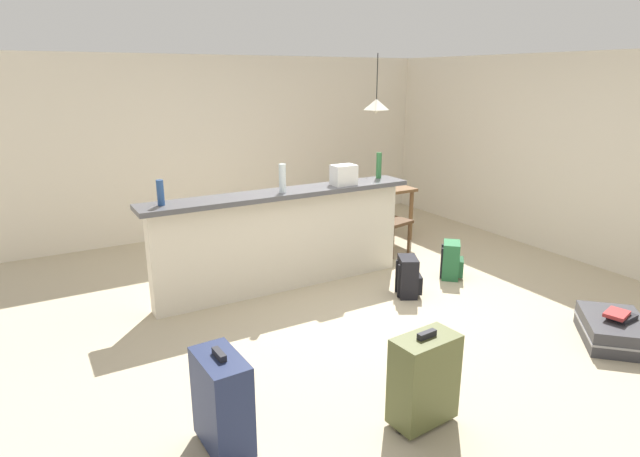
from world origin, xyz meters
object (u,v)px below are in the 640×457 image
(dining_table, at_px, (368,194))
(pendant_lamp, at_px, (376,104))
(grocery_bag, at_px, (344,175))
(suitcase_flat_charcoal, at_px, (613,330))
(backpack_black, at_px, (408,277))
(dining_chair_near_partition, at_px, (387,214))
(bottle_clear, at_px, (282,178))
(suitcase_upright_olive, at_px, (424,379))
(book_stack, at_px, (620,315))
(bottle_green, at_px, (379,165))
(backpack_green, at_px, (452,261))
(suitcase_upright_navy, at_px, (222,401))
(bottle_blue, at_px, (160,193))

(dining_table, height_order, pendant_lamp, pendant_lamp)
(grocery_bag, relative_size, suitcase_flat_charcoal, 0.31)
(pendant_lamp, height_order, backpack_black, pendant_lamp)
(grocery_bag, bearing_deg, suitcase_flat_charcoal, -63.82)
(pendant_lamp, bearing_deg, backpack_black, -114.96)
(dining_chair_near_partition, relative_size, suitcase_flat_charcoal, 1.11)
(bottle_clear, distance_m, suitcase_upright_olive, 2.64)
(suitcase_upright_olive, bearing_deg, backpack_black, 53.35)
(grocery_bag, relative_size, book_stack, 0.86)
(pendant_lamp, xyz_separation_m, suitcase_upright_olive, (-2.11, -3.51, -1.53))
(dining_table, xyz_separation_m, pendant_lamp, (0.08, -0.02, 1.21))
(bottle_green, relative_size, dining_table, 0.27)
(bottle_clear, xyz_separation_m, dining_table, (1.83, 1.06, -0.58))
(bottle_green, xyz_separation_m, book_stack, (0.66, -2.62, -0.97))
(bottle_clear, height_order, backpack_green, bottle_clear)
(backpack_green, relative_size, suitcase_upright_navy, 0.63)
(suitcase_flat_charcoal, height_order, backpack_black, backpack_black)
(dining_table, height_order, suitcase_upright_olive, dining_table)
(dining_chair_near_partition, distance_m, suitcase_flat_charcoal, 2.96)
(bottle_clear, bearing_deg, dining_table, 30.18)
(dining_table, relative_size, suitcase_flat_charcoal, 1.31)
(book_stack, bearing_deg, bottle_green, 104.16)
(bottle_green, bearing_deg, bottle_blue, -178.35)
(bottle_clear, bearing_deg, bottle_green, 6.30)
(bottle_blue, bearing_deg, dining_chair_near_partition, 7.93)
(pendant_lamp, distance_m, backpack_green, 2.35)
(dining_chair_near_partition, relative_size, book_stack, 3.08)
(backpack_green, bearing_deg, grocery_bag, 148.76)
(bottle_clear, xyz_separation_m, book_stack, (1.97, -2.47, -0.97))
(dining_chair_near_partition, xyz_separation_m, backpack_green, (0.09, -1.11, -0.31))
(bottle_blue, relative_size, dining_table, 0.22)
(grocery_bag, xyz_separation_m, suitcase_upright_navy, (-2.18, -2.06, -0.85))
(suitcase_flat_charcoal, bearing_deg, pendant_lamp, 90.95)
(bottle_blue, bearing_deg, bottle_green, 1.65)
(bottle_green, distance_m, suitcase_upright_navy, 3.62)
(suitcase_flat_charcoal, height_order, suitcase_upright_navy, suitcase_upright_navy)
(grocery_bag, height_order, backpack_green, grocery_bag)
(bottle_clear, height_order, suitcase_upright_olive, bottle_clear)
(book_stack, bearing_deg, suitcase_upright_olive, 179.94)
(bottle_clear, relative_size, backpack_green, 0.70)
(bottle_clear, height_order, dining_table, bottle_clear)
(dining_table, relative_size, backpack_green, 2.62)
(suitcase_upright_navy, bearing_deg, dining_table, 43.70)
(bottle_blue, bearing_deg, suitcase_upright_olive, -68.45)
(dining_chair_near_partition, relative_size, backpack_black, 2.21)
(backpack_green, relative_size, book_stack, 1.39)
(backpack_black, relative_size, book_stack, 1.39)
(bottle_clear, height_order, dining_chair_near_partition, bottle_clear)
(dining_table, height_order, suitcase_upright_navy, dining_table)
(bottle_green, bearing_deg, suitcase_upright_navy, -141.34)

